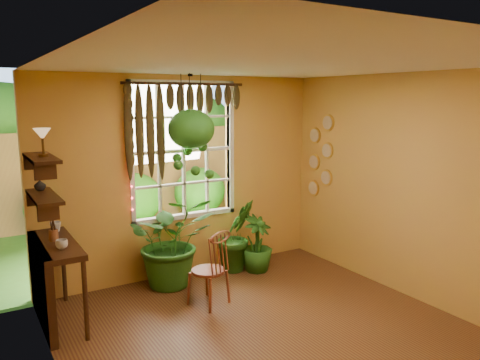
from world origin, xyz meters
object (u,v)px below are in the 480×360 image
(potted_plant_left, at_px, (172,241))
(counter_ledge, at_px, (46,275))
(hanging_basket, at_px, (191,135))
(windsor_chair, at_px, (210,280))
(potted_plant_mid, at_px, (236,235))

(potted_plant_left, bearing_deg, counter_ledge, -168.41)
(counter_ledge, distance_m, hanging_basket, 2.35)
(counter_ledge, distance_m, windsor_chair, 1.79)
(counter_ledge, relative_size, hanging_basket, 0.89)
(windsor_chair, height_order, hanging_basket, hanging_basket)
(potted_plant_mid, bearing_deg, hanging_basket, -177.77)
(counter_ledge, bearing_deg, potted_plant_mid, 8.01)
(potted_plant_mid, distance_m, hanging_basket, 1.58)
(windsor_chair, relative_size, hanging_basket, 0.78)
(counter_ledge, bearing_deg, windsor_chair, -14.97)
(potted_plant_left, bearing_deg, hanging_basket, 2.17)
(windsor_chair, bearing_deg, hanging_basket, 55.71)
(potted_plant_mid, bearing_deg, potted_plant_left, -177.79)
(potted_plant_mid, bearing_deg, windsor_chair, -135.75)
(potted_plant_left, distance_m, hanging_basket, 1.37)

